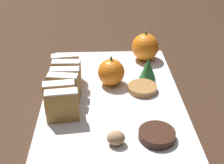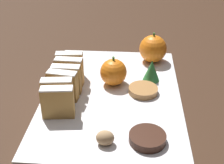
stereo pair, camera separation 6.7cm
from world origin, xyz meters
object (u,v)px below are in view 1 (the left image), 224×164
orange_near (110,72)px  chocolate_cookie (157,135)px  orange_far (145,47)px  walnut (116,138)px

orange_near → chocolate_cookie: 0.21m
orange_far → chocolate_cookie: bearing=-93.6°
walnut → orange_far: bearing=74.0°
orange_near → chocolate_cookie: orange_near is taller
orange_near → walnut: size_ratio=2.15×
orange_near → orange_far: 0.16m
walnut → chocolate_cookie: walnut is taller
orange_near → walnut: bearing=-89.3°
orange_far → chocolate_cookie: (-0.02, -0.32, -0.03)m
orange_near → orange_far: (0.10, 0.12, 0.00)m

